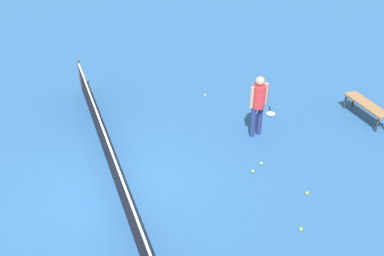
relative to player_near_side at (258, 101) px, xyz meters
name	(u,v)px	position (x,y,z in m)	size (l,w,h in m)	color
ground_plane	(117,188)	(-0.81, 3.92, -1.01)	(40.00, 40.00, 0.00)	#265693
court_net	(114,170)	(-0.81, 3.92, -0.51)	(10.09, 0.09, 1.07)	#4C4C51
player_near_side	(258,101)	(0.00, 0.00, 0.00)	(0.38, 0.53, 1.70)	navy
tennis_racket_near_player	(271,113)	(0.81, -0.95, -1.00)	(0.60, 0.42, 0.03)	blue
tennis_ball_near_player	(261,163)	(-1.21, 0.48, -0.98)	(0.07, 0.07, 0.07)	#C6E033
tennis_ball_by_net	(307,193)	(-2.51, 0.07, -0.98)	(0.07, 0.07, 0.07)	#C6E033
tennis_ball_midcourt	(253,171)	(-1.41, 0.82, -0.98)	(0.07, 0.07, 0.07)	#C6E033
tennis_ball_baseline	(301,229)	(-3.37, 0.80, -0.98)	(0.07, 0.07, 0.07)	#C6E033
tennis_ball_stray_left	(205,95)	(2.48, 0.41, -0.98)	(0.07, 0.07, 0.07)	#C6E033
courtside_bench	(366,106)	(-0.37, -3.28, -0.59)	(1.51, 0.42, 0.48)	olive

